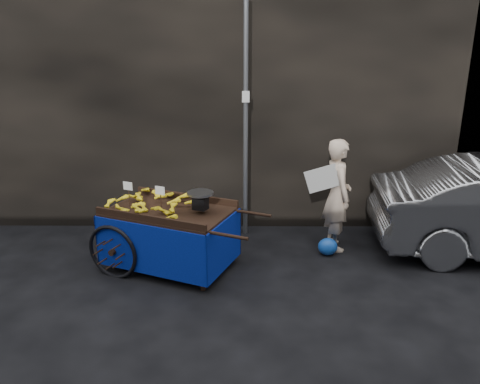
{
  "coord_description": "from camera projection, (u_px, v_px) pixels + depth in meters",
  "views": [
    {
      "loc": [
        0.26,
        -6.4,
        3.29
      ],
      "look_at": [
        0.21,
        0.5,
        1.02
      ],
      "focal_mm": 35.0,
      "sensor_mm": 36.0,
      "label": 1
    }
  ],
  "objects": [
    {
      "name": "plastic_bag",
      "position": [
        328.0,
        247.0,
        7.44
      ],
      "size": [
        0.31,
        0.25,
        0.28
      ],
      "primitive_type": "ellipsoid",
      "color": "blue",
      "rests_on": "ground"
    },
    {
      "name": "banana_cart",
      "position": [
        166.0,
        215.0,
        6.87
      ],
      "size": [
        2.67,
        1.94,
        1.33
      ],
      "rotation": [
        0.0,
        0.0,
        -0.4
      ],
      "color": "black",
      "rests_on": "ground"
    },
    {
      "name": "ground",
      "position": [
        226.0,
        266.0,
        7.11
      ],
      "size": [
        80.0,
        80.0,
        0.0
      ],
      "primitive_type": "plane",
      "color": "black",
      "rests_on": "ground"
    },
    {
      "name": "vendor",
      "position": [
        337.0,
        195.0,
        7.48
      ],
      "size": [
        0.84,
        0.72,
        1.82
      ],
      "rotation": [
        0.0,
        0.0,
        1.72
      ],
      "color": "beige",
      "rests_on": "ground"
    },
    {
      "name": "street_pole",
      "position": [
        246.0,
        121.0,
        7.71
      ],
      "size": [
        0.12,
        0.1,
        4.0
      ],
      "color": "slate",
      "rests_on": "ground"
    },
    {
      "name": "building_wall",
      "position": [
        250.0,
        83.0,
        8.8
      ],
      "size": [
        13.5,
        2.0,
        5.0
      ],
      "color": "black",
      "rests_on": "ground"
    }
  ]
}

